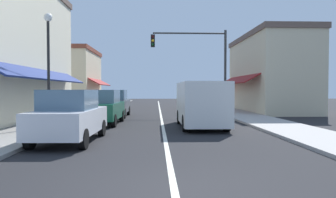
# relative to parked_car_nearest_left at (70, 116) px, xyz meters

# --- Properties ---
(ground_plane) EXTENTS (80.00, 80.00, 0.00)m
(ground_plane) POSITION_rel_parked_car_nearest_left_xyz_m (3.23, 12.52, -0.88)
(ground_plane) COLOR black
(sidewalk_left) EXTENTS (2.60, 56.00, 0.12)m
(sidewalk_left) POSITION_rel_parked_car_nearest_left_xyz_m (-2.27, 12.52, -0.82)
(sidewalk_left) COLOR gray
(sidewalk_left) RESTS_ON ground
(sidewalk_right) EXTENTS (2.60, 56.00, 0.12)m
(sidewalk_right) POSITION_rel_parked_car_nearest_left_xyz_m (8.73, 12.52, -0.82)
(sidewalk_right) COLOR #A39E99
(sidewalk_right) RESTS_ON ground
(lane_center_stripe) EXTENTS (0.14, 52.00, 0.01)m
(lane_center_stripe) POSITION_rel_parked_car_nearest_left_xyz_m (3.23, 12.52, -0.88)
(lane_center_stripe) COLOR silver
(lane_center_stripe) RESTS_ON ground
(storefront_right_block) EXTENTS (5.48, 10.20, 6.21)m
(storefront_right_block) POSITION_rel_parked_car_nearest_left_xyz_m (12.11, 14.52, 2.23)
(storefront_right_block) COLOR beige
(storefront_right_block) RESTS_ON ground
(storefront_far_left) EXTENTS (7.07, 8.20, 6.01)m
(storefront_far_left) POSITION_rel_parked_car_nearest_left_xyz_m (-6.44, 22.52, 2.13)
(storefront_far_left) COLOR beige
(storefront_far_left) RESTS_ON ground
(parked_car_nearest_left) EXTENTS (1.87, 4.15, 1.77)m
(parked_car_nearest_left) POSITION_rel_parked_car_nearest_left_xyz_m (0.00, 0.00, 0.00)
(parked_car_nearest_left) COLOR silver
(parked_car_nearest_left) RESTS_ON ground
(parked_car_second_left) EXTENTS (1.88, 4.15, 1.77)m
(parked_car_second_left) POSITION_rel_parked_car_nearest_left_xyz_m (0.16, 5.52, 0.00)
(parked_car_second_left) COLOR #0F4C33
(parked_car_second_left) RESTS_ON ground
(parked_car_third_left) EXTENTS (1.83, 4.13, 1.77)m
(parked_car_third_left) POSITION_rel_parked_car_nearest_left_xyz_m (0.14, 10.02, 0.00)
(parked_car_third_left) COLOR #4C5156
(parked_car_third_left) RESTS_ON ground
(van_in_lane) EXTENTS (2.01, 5.18, 2.12)m
(van_in_lane) POSITION_rel_parked_car_nearest_left_xyz_m (5.01, 4.06, 0.27)
(van_in_lane) COLOR silver
(van_in_lane) RESTS_ON ground
(traffic_signal_mast_arm) EXTENTS (5.60, 0.50, 6.19)m
(traffic_signal_mast_arm) POSITION_rel_parked_car_nearest_left_xyz_m (6.17, 12.38, 3.36)
(traffic_signal_mast_arm) COLOR #333333
(traffic_signal_mast_arm) RESTS_ON ground
(street_lamp_left_near) EXTENTS (0.36, 0.36, 5.12)m
(street_lamp_left_near) POSITION_rel_parked_car_nearest_left_xyz_m (-1.82, 3.31, 2.54)
(street_lamp_left_near) COLOR black
(street_lamp_left_near) RESTS_ON ground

